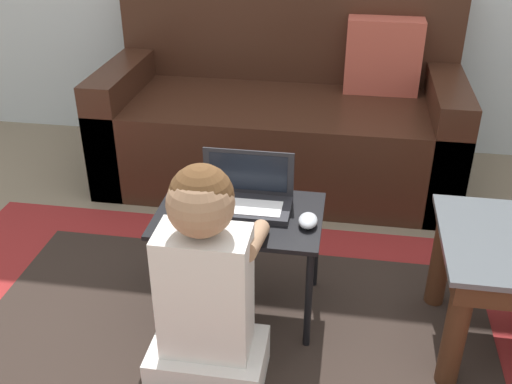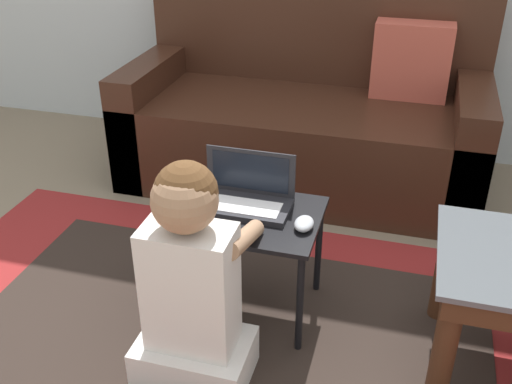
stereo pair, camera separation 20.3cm
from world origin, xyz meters
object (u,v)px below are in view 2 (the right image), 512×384
laptop (245,198)px  couch (307,117)px  laptop_desk (238,225)px  computer_mouse (304,224)px  person_seated (191,284)px

laptop → couch: bearing=90.0°
laptop_desk → computer_mouse: (0.24, -0.04, 0.07)m
couch → laptop: 1.07m
laptop → computer_mouse: bearing=-20.7°
laptop_desk → person_seated: person_seated is taller
laptop → computer_mouse: size_ratio=3.45×
laptop → computer_mouse: (0.22, -0.08, -0.02)m
couch → computer_mouse: bearing=-79.1°
couch → computer_mouse: couch is taller
couch → laptop_desk: size_ratio=3.06×
couch → person_seated: bearing=-91.8°
person_seated → computer_mouse: bearing=50.2°
laptop → person_seated: bearing=-96.5°
couch → laptop: couch is taller
computer_mouse → person_seated: bearing=-129.8°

